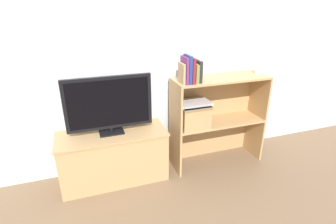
% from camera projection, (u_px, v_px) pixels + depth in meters
% --- Properties ---
extents(ground_plane, '(16.00, 16.00, 0.00)m').
position_uv_depth(ground_plane, '(173.00, 179.00, 2.60)').
color(ground_plane, brown).
extents(wall_back, '(10.00, 0.05, 2.40)m').
position_uv_depth(wall_back, '(159.00, 49.00, 2.51)').
color(wall_back, silver).
rests_on(wall_back, ground_plane).
extents(tv_stand, '(1.00, 0.41, 0.50)m').
position_uv_depth(tv_stand, '(114.00, 156.00, 2.51)').
color(tv_stand, tan).
rests_on(tv_stand, ground_plane).
extents(tv, '(0.77, 0.14, 0.54)m').
position_uv_depth(tv, '(109.00, 104.00, 2.30)').
color(tv, black).
rests_on(tv, tv_stand).
extents(bookshelf_lower_tier, '(0.96, 0.34, 0.48)m').
position_uv_depth(bookshelf_lower_tier, '(214.00, 133.00, 2.85)').
color(bookshelf_lower_tier, tan).
rests_on(bookshelf_lower_tier, ground_plane).
extents(bookshelf_upper_tier, '(0.96, 0.34, 0.46)m').
position_uv_depth(bookshelf_upper_tier, '(217.00, 92.00, 2.67)').
color(bookshelf_upper_tier, tan).
rests_on(bookshelf_upper_tier, bookshelf_lower_tier).
extents(book_tan, '(0.02, 0.14, 0.18)m').
position_uv_depth(book_tan, '(182.00, 73.00, 2.32)').
color(book_tan, tan).
rests_on(book_tan, bookshelf_upper_tier).
extents(book_plum, '(0.02, 0.15, 0.24)m').
position_uv_depth(book_plum, '(185.00, 70.00, 2.32)').
color(book_plum, '#6B2D66').
rests_on(book_plum, bookshelf_upper_tier).
extents(book_navy, '(0.03, 0.16, 0.25)m').
position_uv_depth(book_navy, '(188.00, 69.00, 2.33)').
color(book_navy, navy).
rests_on(book_navy, bookshelf_upper_tier).
extents(book_maroon, '(0.03, 0.16, 0.23)m').
position_uv_depth(book_maroon, '(191.00, 70.00, 2.34)').
color(book_maroon, maroon).
rests_on(book_maroon, bookshelf_upper_tier).
extents(book_olive, '(0.03, 0.16, 0.17)m').
position_uv_depth(book_olive, '(194.00, 73.00, 2.36)').
color(book_olive, olive).
rests_on(book_olive, bookshelf_upper_tier).
extents(book_charcoal, '(0.03, 0.13, 0.20)m').
position_uv_depth(book_charcoal, '(198.00, 71.00, 2.37)').
color(book_charcoal, '#232328').
rests_on(book_charcoal, bookshelf_upper_tier).
extents(baby_monitor, '(0.05, 0.04, 0.12)m').
position_uv_depth(baby_monitor, '(258.00, 70.00, 2.66)').
color(baby_monitor, white).
rests_on(baby_monitor, bookshelf_upper_tier).
extents(storage_basket_left, '(0.29, 0.30, 0.23)m').
position_uv_depth(storage_basket_left, '(192.00, 114.00, 2.57)').
color(storage_basket_left, tan).
rests_on(storage_basket_left, bookshelf_lower_tier).
extents(laptop, '(0.34, 0.23, 0.02)m').
position_uv_depth(laptop, '(193.00, 103.00, 2.53)').
color(laptop, '#BCBCC1').
rests_on(laptop, storage_basket_left).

